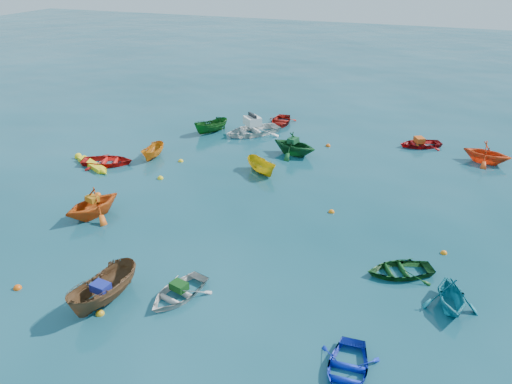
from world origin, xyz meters
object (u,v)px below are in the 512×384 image
(kayak_yellow, at_px, (92,166))
(motorboat_white, at_px, (252,134))
(dinghy_blue_se, at_px, (346,373))
(dinghy_white_near, at_px, (178,297))

(kayak_yellow, relative_size, motorboat_white, 0.85)
(dinghy_blue_se, relative_size, motorboat_white, 0.66)
(dinghy_white_near, height_order, motorboat_white, motorboat_white)
(dinghy_blue_se, height_order, motorboat_white, motorboat_white)
(dinghy_white_near, xyz_separation_m, dinghy_blue_se, (7.14, -1.59, 0.00))
(kayak_yellow, height_order, motorboat_white, motorboat_white)
(dinghy_blue_se, xyz_separation_m, kayak_yellow, (-18.81, 11.41, 0.00))
(dinghy_blue_se, bearing_deg, kayak_yellow, 145.70)
(motorboat_white, bearing_deg, dinghy_blue_se, -19.25)
(dinghy_white_near, distance_m, dinghy_blue_se, 7.32)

